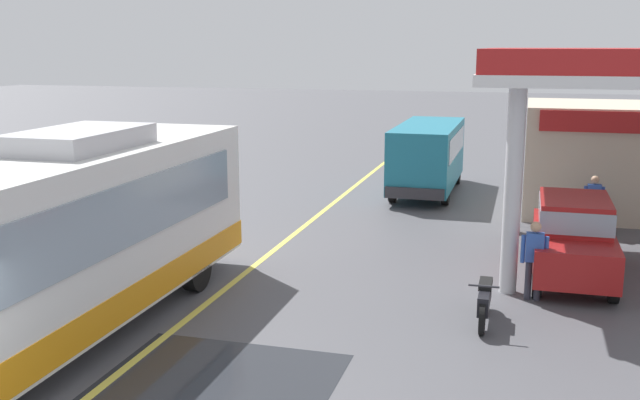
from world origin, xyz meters
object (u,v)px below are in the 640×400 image
object	(u,v)px
car_at_pump	(573,234)
coach_bus_main	(53,249)
pedestrian_near_pump	(534,256)
pedestrian_by_shop	(593,202)
minibus_opposing_lane	(428,152)
motorcycle_parked_forecourt	(485,300)

from	to	relation	value
car_at_pump	coach_bus_main	bearing A→B (deg)	-144.02
pedestrian_near_pump	pedestrian_by_shop	world-z (taller)	same
minibus_opposing_lane	motorcycle_parked_forecourt	size ratio (longest dim) A/B	3.41
coach_bus_main	minibus_opposing_lane	size ratio (longest dim) A/B	1.80
pedestrian_by_shop	car_at_pump	bearing A→B (deg)	-100.01
coach_bus_main	pedestrian_near_pump	size ratio (longest dim) A/B	6.65
coach_bus_main	pedestrian_by_shop	bearing A→B (deg)	47.97
motorcycle_parked_forecourt	car_at_pump	bearing A→B (deg)	63.25
car_at_pump	minibus_opposing_lane	world-z (taller)	minibus_opposing_lane
pedestrian_by_shop	pedestrian_near_pump	bearing A→B (deg)	-104.71
coach_bus_main	car_at_pump	size ratio (longest dim) A/B	2.63
motorcycle_parked_forecourt	coach_bus_main	bearing A→B (deg)	-157.08
motorcycle_parked_forecourt	pedestrian_by_shop	size ratio (longest dim) A/B	1.08
coach_bus_main	pedestrian_near_pump	distance (m)	9.32
car_at_pump	pedestrian_near_pump	distance (m)	2.02
minibus_opposing_lane	pedestrian_by_shop	size ratio (longest dim) A/B	3.69
coach_bus_main	motorcycle_parked_forecourt	world-z (taller)	coach_bus_main
minibus_opposing_lane	pedestrian_near_pump	distance (m)	11.50
coach_bus_main	motorcycle_parked_forecourt	size ratio (longest dim) A/B	6.13
coach_bus_main	car_at_pump	xyz separation A→B (m)	(8.90, 6.46, -0.71)
motorcycle_parked_forecourt	pedestrian_by_shop	distance (m)	8.07
minibus_opposing_lane	motorcycle_parked_forecourt	world-z (taller)	minibus_opposing_lane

